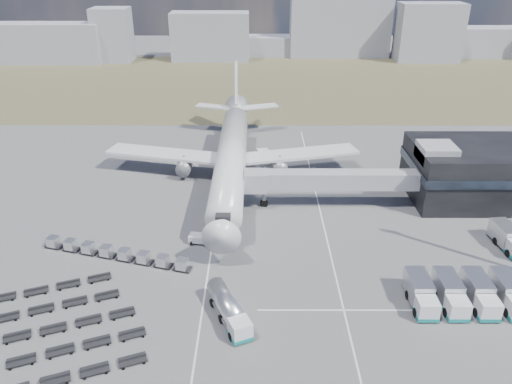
{
  "coord_description": "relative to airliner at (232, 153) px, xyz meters",
  "views": [
    {
      "loc": [
        4.93,
        -58.18,
        41.47
      ],
      "look_at": [
        4.78,
        17.88,
        4.0
      ],
      "focal_mm": 35.0,
      "sensor_mm": 36.0,
      "label": 1
    }
  ],
  "objects": [
    {
      "name": "ground",
      "position": [
        0.0,
        -32.38,
        -5.29
      ],
      "size": [
        420.0,
        420.0,
        0.0
      ],
      "primitive_type": "plane",
      "color": "#565659",
      "rests_on": "ground"
    },
    {
      "name": "grass_strip",
      "position": [
        0.0,
        77.62,
        -5.29
      ],
      "size": [
        420.0,
        90.0,
        0.01
      ],
      "primitive_type": "cube",
      "color": "brown",
      "rests_on": "ground"
    },
    {
      "name": "lane_markings",
      "position": [
        9.77,
        -29.38,
        -5.29
      ],
      "size": [
        47.12,
        110.0,
        0.01
      ],
      "color": "silver",
      "rests_on": "ground"
    },
    {
      "name": "terminal",
      "position": [
        47.77,
        -8.41,
        -0.04
      ],
      "size": [
        30.4,
        16.4,
        11.0
      ],
      "color": "black",
      "rests_on": "ground"
    },
    {
      "name": "jet_bridge",
      "position": [
        15.9,
        -11.95,
        -0.24
      ],
      "size": [
        30.3,
        3.8,
        7.05
      ],
      "color": "#939399",
      "rests_on": "ground"
    },
    {
      "name": "airliner",
      "position": [
        0.0,
        0.0,
        0.0
      ],
      "size": [
        51.59,
        64.53,
        17.62
      ],
      "color": "silver",
      "rests_on": "ground"
    },
    {
      "name": "skyline",
      "position": [
        -13.17,
        117.31,
        3.76
      ],
      "size": [
        297.48,
        26.03,
        25.14
      ],
      "color": "#9597A3",
      "rests_on": "ground"
    },
    {
      "name": "fuel_tanker",
      "position": [
        1.51,
        -42.11,
        -3.71
      ],
      "size": [
        6.22,
        9.97,
        3.17
      ],
      "rotation": [
        0.0,
        0.0,
        0.42
      ],
      "color": "silver",
      "rests_on": "ground"
    },
    {
      "name": "pushback_tug",
      "position": [
        -4.0,
        -24.38,
        -4.58
      ],
      "size": [
        3.39,
        2.27,
        1.43
      ],
      "primitive_type": "cube",
      "rotation": [
        0.0,
        0.0,
        -0.17
      ],
      "color": "silver",
      "rests_on": "ground"
    },
    {
      "name": "catering_truck",
      "position": [
        6.72,
        5.82,
        -3.86
      ],
      "size": [
        4.0,
        6.54,
        2.8
      ],
      "rotation": [
        0.0,
        0.0,
        0.26
      ],
      "color": "silver",
      "rests_on": "ground"
    },
    {
      "name": "service_trucks_near",
      "position": [
        31.58,
        -39.1,
        -3.6
      ],
      "size": [
        14.01,
        7.74,
        3.11
      ],
      "rotation": [
        0.0,
        0.0,
        0.0
      ],
      "color": "silver",
      "rests_on": "ground"
    },
    {
      "name": "uld_row",
      "position": [
        -15.93,
        -28.67,
        -4.33
      ],
      "size": [
        23.33,
        8.16,
        1.61
      ],
      "rotation": [
        0.0,
        0.0,
        -0.28
      ],
      "color": "black",
      "rests_on": "ground"
    }
  ]
}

